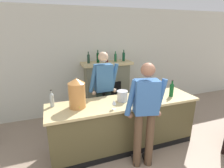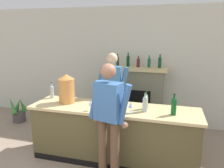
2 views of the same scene
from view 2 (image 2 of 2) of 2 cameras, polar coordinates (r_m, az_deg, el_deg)
The scene contains 15 objects.
wall_back_panel at distance 5.28m, azimuth 2.95°, elevation 4.77°, with size 12.00×0.07×2.75m.
bar_counter at distance 3.80m, azimuth 0.37°, elevation -12.84°, with size 2.80×0.73×0.95m.
fireplace_stone at distance 5.10m, azimuth 6.70°, elevation -3.20°, with size 1.30×0.52×1.72m.
potted_plant_corner at distance 5.89m, azimuth -23.26°, elevation -6.73°, with size 0.45×0.44×0.65m.
person_customer at distance 3.06m, azimuth -0.87°, elevation -9.24°, with size 0.65×0.37×1.76m.
person_bartender at distance 4.25m, azimuth 0.01°, elevation -2.57°, with size 0.66×0.31×1.78m.
copper_dispenser at distance 3.87m, azimuth -11.79°, elevation -1.15°, with size 0.28×0.32×0.51m.
ice_bucket_steel at distance 3.62m, azimuth -0.10°, elevation -4.46°, with size 0.20×0.20×0.19m.
wine_bottle_port_short at distance 3.55m, azimuth 8.89°, elevation -4.33°, with size 0.07×0.07×0.30m.
wine_bottle_rose_blush at distance 3.43m, azimuth 8.65°, elevation -4.93°, with size 0.08×0.08×0.31m.
wine_bottle_chardonnay_pale at distance 3.38m, azimuth 15.86°, elevation -5.40°, with size 0.08×0.08×0.33m.
wine_bottle_riesling_slim at distance 3.43m, azimuth 1.47°, elevation -5.02°, with size 0.07×0.07×0.28m.
wine_bottle_merlot_tall at distance 4.24m, azimuth -15.44°, elevation -1.80°, with size 0.07×0.07×0.30m.
wine_glass_by_dispenser at distance 3.35m, azimuth 5.02°, elevation -5.47°, with size 0.08×0.08×0.18m.
wine_glass_front_right at distance 3.45m, azimuth -5.60°, elevation -5.09°, with size 0.07×0.07×0.17m.
Camera 2 is at (1.14, -1.40, 2.14)m, focal length 35.00 mm.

